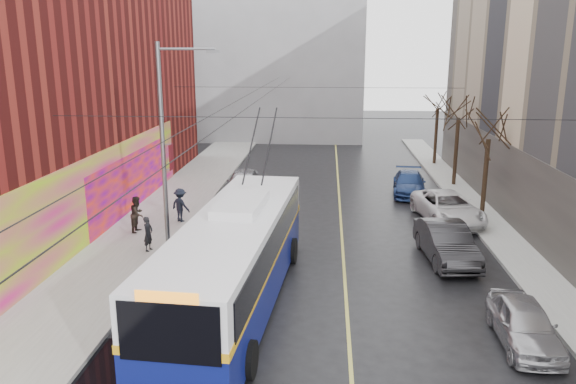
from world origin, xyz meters
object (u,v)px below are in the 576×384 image
(streetlight_pole, at_px, (166,142))
(pedestrian_b, at_px, (137,214))
(parked_car_b, at_px, (446,243))
(pedestrian_a, at_px, (148,234))
(parked_car_a, at_px, (524,323))
(parked_car_d, at_px, (409,183))
(pedestrian_c, at_px, (180,205))
(tree_mid, at_px, (459,106))
(parked_car_c, at_px, (448,207))
(tree_near, at_px, (490,124))
(following_car, at_px, (243,182))
(tree_far, at_px, (438,98))
(trolleybus, at_px, (235,259))

(streetlight_pole, xyz_separation_m, pedestrian_b, (-2.17, 1.93, -3.83))
(parked_car_b, xyz_separation_m, pedestrian_a, (-12.77, -0.10, 0.12))
(parked_car_a, relative_size, parked_car_d, 0.83)
(parked_car_d, bearing_deg, pedestrian_c, -144.75)
(tree_mid, distance_m, parked_car_b, 14.60)
(parked_car_a, relative_size, parked_car_c, 0.72)
(tree_near, distance_m, parked_car_c, 4.75)
(tree_mid, bearing_deg, tree_near, -90.00)
(parked_car_c, bearing_deg, tree_mid, 65.98)
(streetlight_pole, height_order, pedestrian_c, streetlight_pole)
(following_car, distance_m, pedestrian_b, 8.88)
(tree_near, height_order, tree_far, tree_far)
(tree_near, distance_m, parked_car_d, 7.13)
(streetlight_pole, distance_m, parked_car_c, 14.68)
(streetlight_pole, distance_m, tree_mid, 19.96)
(streetlight_pole, relative_size, trolleybus, 0.68)
(trolleybus, distance_m, parked_car_c, 14.13)
(pedestrian_b, bearing_deg, tree_mid, -51.23)
(trolleybus, bearing_deg, parked_car_c, 52.62)
(streetlight_pole, relative_size, pedestrian_c, 5.22)
(tree_near, xyz_separation_m, parked_car_c, (-2.00, -0.88, -4.22))
(following_car, bearing_deg, tree_near, -18.11)
(parked_car_a, relative_size, pedestrian_b, 2.25)
(tree_mid, bearing_deg, tree_far, 90.00)
(pedestrian_b, bearing_deg, tree_near, -70.61)
(tree_near, xyz_separation_m, pedestrian_c, (-15.67, -2.30, -3.96))
(parked_car_c, distance_m, pedestrian_a, 15.11)
(pedestrian_a, distance_m, pedestrian_c, 4.35)
(tree_near, relative_size, trolleybus, 0.48)
(parked_car_c, distance_m, parked_car_d, 5.72)
(parked_car_c, bearing_deg, pedestrian_a, -167.40)
(parked_car_c, bearing_deg, parked_car_d, 92.34)
(parked_car_b, distance_m, following_car, 14.57)
(tree_mid, bearing_deg, parked_car_b, -103.30)
(parked_car_d, distance_m, pedestrian_a, 17.08)
(streetlight_pole, distance_m, pedestrian_a, 4.07)
(trolleybus, xyz_separation_m, parked_car_a, (9.10, -2.00, -1.06))
(trolleybus, bearing_deg, following_car, 101.71)
(parked_car_a, xyz_separation_m, pedestrian_c, (-13.42, 11.14, 0.34))
(parked_car_c, height_order, pedestrian_c, pedestrian_c)
(tree_far, height_order, parked_car_b, tree_far)
(trolleybus, height_order, parked_car_d, trolleybus)
(parked_car_d, xyz_separation_m, pedestrian_c, (-12.47, -7.00, 0.33))
(parked_car_a, bearing_deg, following_car, 123.97)
(tree_far, distance_m, parked_car_c, 15.64)
(tree_near, relative_size, parked_car_b, 1.32)
(tree_near, relative_size, pedestrian_b, 3.67)
(parked_car_a, bearing_deg, parked_car_b, 99.07)
(tree_far, xyz_separation_m, pedestrian_c, (-15.67, -16.30, -4.13))
(streetlight_pole, bearing_deg, tree_far, 52.88)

